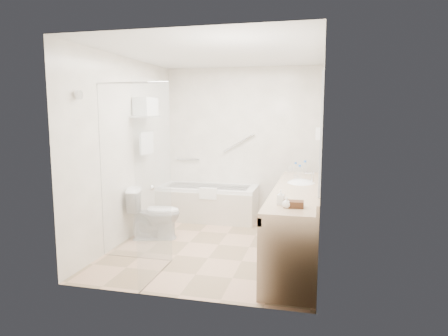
% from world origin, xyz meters
% --- Properties ---
extents(floor, '(3.20, 3.20, 0.00)m').
position_xyz_m(floor, '(0.00, 0.00, 0.00)').
color(floor, tan).
rests_on(floor, ground).
extents(ceiling, '(2.60, 3.20, 0.10)m').
position_xyz_m(ceiling, '(0.00, 0.00, 2.50)').
color(ceiling, silver).
rests_on(ceiling, wall_back).
extents(wall_back, '(2.60, 0.10, 2.50)m').
position_xyz_m(wall_back, '(0.00, 1.60, 1.25)').
color(wall_back, white).
rests_on(wall_back, ground).
extents(wall_front, '(2.60, 0.10, 2.50)m').
position_xyz_m(wall_front, '(0.00, -1.60, 1.25)').
color(wall_front, white).
rests_on(wall_front, ground).
extents(wall_left, '(0.10, 3.20, 2.50)m').
position_xyz_m(wall_left, '(-1.30, 0.00, 1.25)').
color(wall_left, white).
rests_on(wall_left, ground).
extents(wall_right, '(0.10, 3.20, 2.50)m').
position_xyz_m(wall_right, '(1.30, 0.00, 1.25)').
color(wall_right, white).
rests_on(wall_right, ground).
extents(bathtub, '(1.60, 0.73, 0.59)m').
position_xyz_m(bathtub, '(-0.50, 1.24, 0.28)').
color(bathtub, white).
rests_on(bathtub, floor).
extents(grab_bar_short, '(0.40, 0.03, 0.03)m').
position_xyz_m(grab_bar_short, '(-0.95, 1.56, 0.95)').
color(grab_bar_short, silver).
rests_on(grab_bar_short, wall_back).
extents(grab_bar_long, '(0.53, 0.03, 0.33)m').
position_xyz_m(grab_bar_long, '(-0.05, 1.56, 1.25)').
color(grab_bar_long, silver).
rests_on(grab_bar_long, wall_back).
extents(shower_enclosure, '(0.96, 0.91, 2.11)m').
position_xyz_m(shower_enclosure, '(-0.63, -0.93, 1.07)').
color(shower_enclosure, silver).
rests_on(shower_enclosure, floor).
extents(towel_shelf, '(0.24, 0.55, 0.81)m').
position_xyz_m(towel_shelf, '(-1.17, 0.35, 1.75)').
color(towel_shelf, silver).
rests_on(towel_shelf, wall_left).
extents(vanity_counter, '(0.55, 2.70, 0.95)m').
position_xyz_m(vanity_counter, '(1.02, -0.15, 0.64)').
color(vanity_counter, tan).
rests_on(vanity_counter, floor).
extents(sink, '(0.40, 0.52, 0.14)m').
position_xyz_m(sink, '(1.05, 0.25, 0.82)').
color(sink, white).
rests_on(sink, vanity_counter).
extents(faucet, '(0.03, 0.03, 0.14)m').
position_xyz_m(faucet, '(1.20, 0.25, 0.93)').
color(faucet, silver).
rests_on(faucet, vanity_counter).
extents(mirror, '(0.02, 2.00, 1.20)m').
position_xyz_m(mirror, '(1.29, -0.15, 1.55)').
color(mirror, '#A4A8AF').
rests_on(mirror, wall_right).
extents(hairdryer_unit, '(0.08, 0.10, 0.18)m').
position_xyz_m(hairdryer_unit, '(1.25, 1.05, 1.45)').
color(hairdryer_unit, white).
rests_on(hairdryer_unit, wall_right).
extents(toilet, '(0.81, 0.60, 0.71)m').
position_xyz_m(toilet, '(-0.95, 0.06, 0.36)').
color(toilet, white).
rests_on(toilet, floor).
extents(amenity_basket, '(0.19, 0.13, 0.06)m').
position_xyz_m(amenity_basket, '(1.05, -1.16, 0.88)').
color(amenity_basket, '#4E2C1B').
rests_on(amenity_basket, vanity_counter).
extents(soap_bottle_a, '(0.09, 0.16, 0.07)m').
position_xyz_m(soap_bottle_a, '(0.92, -1.09, 0.89)').
color(soap_bottle_a, white).
rests_on(soap_bottle_a, vanity_counter).
extents(soap_bottle_b, '(0.11, 0.13, 0.08)m').
position_xyz_m(soap_bottle_b, '(0.99, -1.21, 0.89)').
color(soap_bottle_b, white).
rests_on(soap_bottle_b, vanity_counter).
extents(water_bottle_left, '(0.07, 0.07, 0.22)m').
position_xyz_m(water_bottle_left, '(1.08, 0.86, 0.95)').
color(water_bottle_left, silver).
rests_on(water_bottle_left, vanity_counter).
extents(water_bottle_mid, '(0.07, 0.07, 0.21)m').
position_xyz_m(water_bottle_mid, '(1.02, 0.41, 0.95)').
color(water_bottle_mid, silver).
rests_on(water_bottle_mid, vanity_counter).
extents(water_bottle_right, '(0.06, 0.06, 0.20)m').
position_xyz_m(water_bottle_right, '(0.95, 0.80, 0.94)').
color(water_bottle_right, silver).
rests_on(water_bottle_right, vanity_counter).
extents(drinking_glass_near, '(0.10, 0.10, 0.10)m').
position_xyz_m(drinking_glass_near, '(0.85, 1.09, 0.90)').
color(drinking_glass_near, silver).
rests_on(drinking_glass_near, vanity_counter).
extents(drinking_glass_far, '(0.08, 0.08, 0.09)m').
position_xyz_m(drinking_glass_far, '(0.99, 0.26, 0.89)').
color(drinking_glass_far, silver).
rests_on(drinking_glass_far, vanity_counter).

